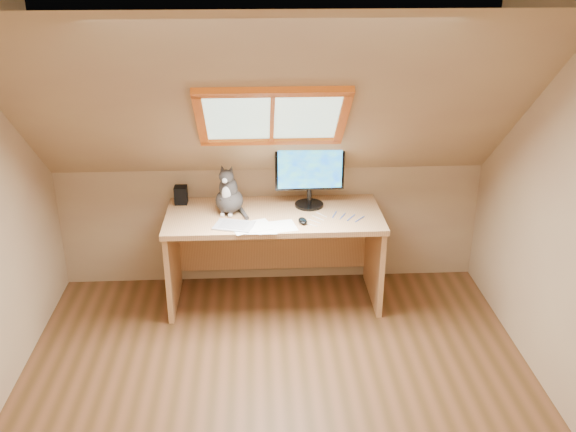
{
  "coord_description": "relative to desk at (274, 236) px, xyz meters",
  "views": [
    {
      "loc": [
        -0.12,
        -3.18,
        2.74
      ],
      "look_at": [
        0.11,
        1.0,
        0.91
      ],
      "focal_mm": 40.0,
      "sensor_mm": 36.0,
      "label": 1
    }
  ],
  "objects": [
    {
      "name": "ground",
      "position": [
        -0.02,
        -1.45,
        -0.53
      ],
      "size": [
        3.5,
        3.5,
        0.0
      ],
      "primitive_type": "plane",
      "color": "brown",
      "rests_on": "ground"
    },
    {
      "name": "cables",
      "position": [
        0.46,
        -0.19,
        0.23
      ],
      "size": [
        0.51,
        0.26,
        0.01
      ],
      "color": "silver",
      "rests_on": "desk"
    },
    {
      "name": "desk_speaker",
      "position": [
        -0.74,
        0.18,
        0.3
      ],
      "size": [
        0.1,
        0.1,
        0.14
      ],
      "primitive_type": "cube",
      "rotation": [
        0.0,
        0.0,
        -0.01
      ],
      "color": "black",
      "rests_on": "desk"
    },
    {
      "name": "monitor",
      "position": [
        0.29,
        0.06,
        0.52
      ],
      "size": [
        0.54,
        0.23,
        0.5
      ],
      "color": "black",
      "rests_on": "desk"
    },
    {
      "name": "mouse",
      "position": [
        0.21,
        -0.26,
        0.25
      ],
      "size": [
        0.08,
        0.12,
        0.04
      ],
      "primitive_type": "ellipsoid",
      "rotation": [
        0.0,
        0.0,
        0.17
      ],
      "color": "black",
      "rests_on": "desk"
    },
    {
      "name": "papers",
      "position": [
        -0.07,
        -0.33,
        0.23
      ],
      "size": [
        0.35,
        0.3,
        0.01
      ],
      "color": "white",
      "rests_on": "desk"
    },
    {
      "name": "desk",
      "position": [
        0.0,
        0.0,
        0.0
      ],
      "size": [
        1.67,
        0.73,
        0.76
      ],
      "color": "tan",
      "rests_on": "ground"
    },
    {
      "name": "room_shell",
      "position": [
        -0.02,
        -1.54,
        0.9
      ],
      "size": [
        3.52,
        3.52,
        2.41
      ],
      "color": "tan",
      "rests_on": "ground"
    },
    {
      "name": "graphics_tablet",
      "position": [
        -0.3,
        -0.29,
        0.24
      ],
      "size": [
        0.33,
        0.27,
        0.01
      ],
      "primitive_type": "cube",
      "rotation": [
        0.0,
        0.0,
        -0.27
      ],
      "color": "#B2B2B7",
      "rests_on": "desk"
    },
    {
      "name": "cat",
      "position": [
        -0.35,
        -0.02,
        0.37
      ],
      "size": [
        0.27,
        0.3,
        0.4
      ],
      "color": "#403B38",
      "rests_on": "desk"
    }
  ]
}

